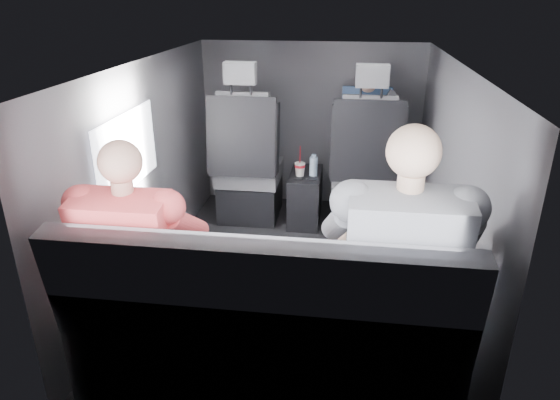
# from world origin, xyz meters

# --- Properties ---
(floor) EXTENTS (2.60, 2.60, 0.00)m
(floor) POSITION_xyz_m (0.00, 0.00, 0.00)
(floor) COLOR black
(floor) RESTS_ON ground
(ceiling) EXTENTS (2.60, 2.60, 0.00)m
(ceiling) POSITION_xyz_m (0.00, 0.00, 1.35)
(ceiling) COLOR #B2B2AD
(ceiling) RESTS_ON panel_back
(panel_left) EXTENTS (0.02, 2.60, 1.35)m
(panel_left) POSITION_xyz_m (-0.90, 0.00, 0.68)
(panel_left) COLOR #56565B
(panel_left) RESTS_ON floor
(panel_right) EXTENTS (0.02, 2.60, 1.35)m
(panel_right) POSITION_xyz_m (0.90, 0.00, 0.68)
(panel_right) COLOR #56565B
(panel_right) RESTS_ON floor
(panel_front) EXTENTS (1.80, 0.02, 1.35)m
(panel_front) POSITION_xyz_m (0.00, 1.30, 0.68)
(panel_front) COLOR #56565B
(panel_front) RESTS_ON floor
(panel_back) EXTENTS (1.80, 0.02, 1.35)m
(panel_back) POSITION_xyz_m (0.00, -1.30, 0.68)
(panel_back) COLOR #56565B
(panel_back) RESTS_ON floor
(side_window) EXTENTS (0.02, 0.75, 0.42)m
(side_window) POSITION_xyz_m (-0.88, -0.30, 0.90)
(side_window) COLOR white
(side_window) RESTS_ON panel_left
(seatbelt) EXTENTS (0.35, 0.11, 0.59)m
(seatbelt) POSITION_xyz_m (0.45, 0.67, 0.80)
(seatbelt) COLOR black
(seatbelt) RESTS_ON front_seat_right
(front_seat_left) EXTENTS (0.52, 0.58, 1.26)m
(front_seat_left) POSITION_xyz_m (-0.45, 0.84, 0.40)
(front_seat_left) COLOR black
(front_seat_left) RESTS_ON floor
(front_seat_right) EXTENTS (0.52, 0.58, 1.26)m
(front_seat_right) POSITION_xyz_m (0.45, 0.84, 0.40)
(front_seat_right) COLOR black
(front_seat_right) RESTS_ON floor
(center_console) EXTENTS (0.24, 0.48, 0.41)m
(center_console) POSITION_xyz_m (0.00, 0.88, 0.20)
(center_console) COLOR black
(center_console) RESTS_ON floor
(rear_bench) EXTENTS (1.60, 0.57, 0.92)m
(rear_bench) POSITION_xyz_m (0.00, -1.06, 0.31)
(rear_bench) COLOR slate
(rear_bench) RESTS_ON floor
(soda_cup) EXTENTS (0.08, 0.08, 0.24)m
(soda_cup) POSITION_xyz_m (-0.04, 0.80, 0.46)
(soda_cup) COLOR white
(soda_cup) RESTS_ON center_console
(water_bottle) EXTENTS (0.06, 0.06, 0.18)m
(water_bottle) POSITION_xyz_m (0.06, 0.82, 0.48)
(water_bottle) COLOR #AACEE6
(water_bottle) RESTS_ON center_console
(laptop_white) EXTENTS (0.33, 0.33, 0.22)m
(laptop_white) POSITION_xyz_m (-0.59, -0.74, 0.63)
(laptop_white) COLOR silver
(laptop_white) RESTS_ON passenger_rear_left
(laptop_black) EXTENTS (0.39, 0.42, 0.24)m
(laptop_black) POSITION_xyz_m (0.48, -0.75, 0.63)
(laptop_black) COLOR black
(laptop_black) RESTS_ON passenger_rear_right
(passenger_rear_left) EXTENTS (0.48, 0.61, 1.20)m
(passenger_rear_left) POSITION_xyz_m (-0.55, -0.97, 0.62)
(passenger_rear_left) COLOR #313236
(passenger_rear_left) RESTS_ON rear_bench
(passenger_rear_right) EXTENTS (0.55, 0.66, 1.29)m
(passenger_rear_right) POSITION_xyz_m (0.54, -0.97, 0.66)
(passenger_rear_right) COLOR navy
(passenger_rear_right) RESTS_ON rear_bench
(passenger_front_right) EXTENTS (0.37, 0.37, 0.73)m
(passenger_front_right) POSITION_xyz_m (0.44, 1.10, 0.74)
(passenger_front_right) COLOR navy
(passenger_front_right) RESTS_ON front_seat_right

